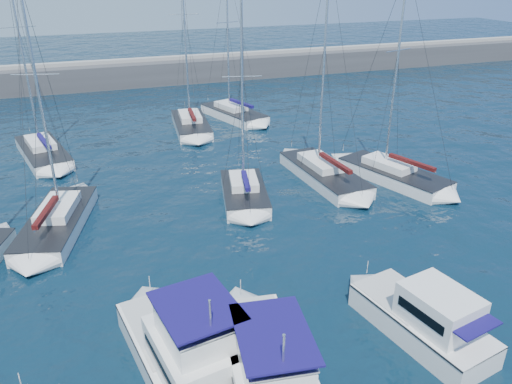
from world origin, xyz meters
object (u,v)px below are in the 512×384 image
object	(u,v)px
sailboat_mid_d	(324,173)
sailboat_back_c	(234,114)
sailboat_mid_b	(57,221)
sailboat_back_a	(43,152)
sailboat_back_b	(191,124)
motor_yacht_stbd_inner	(266,383)
sailboat_mid_e	(393,174)
motor_yacht_stbd_outer	(426,321)
motor_yacht_port_inner	(192,358)
sailboat_mid_c	(244,193)

from	to	relation	value
sailboat_mid_d	sailboat_back_c	size ratio (longest dim) A/B	1.03
sailboat_mid_b	sailboat_mid_d	xyz separation A→B (m)	(19.28, 1.48, 0.00)
sailboat_back_a	sailboat_back_b	distance (m)	14.20
sailboat_back_a	sailboat_back_c	xyz separation A→B (m)	(18.94, 5.99, -0.01)
motor_yacht_stbd_inner	sailboat_mid_e	bearing A→B (deg)	53.35
motor_yacht_stbd_outer	sailboat_back_c	distance (m)	35.96
sailboat_mid_b	motor_yacht_port_inner	bearing A→B (deg)	-55.59
motor_yacht_stbd_outer	sailboat_mid_b	xyz separation A→B (m)	(-15.47, 16.15, -0.42)
sailboat_mid_c	sailboat_back_c	xyz separation A→B (m)	(5.28, 19.60, 0.00)
motor_yacht_stbd_outer	sailboat_back_a	xyz separation A→B (m)	(-16.73, 29.90, -0.40)
sailboat_mid_e	sailboat_back_b	bearing A→B (deg)	104.23
motor_yacht_stbd_inner	sailboat_mid_c	bearing A→B (deg)	82.46
motor_yacht_stbd_inner	sailboat_back_b	distance (m)	35.09
sailboat_mid_b	sailboat_mid_c	size ratio (longest dim) A/B	1.12
motor_yacht_stbd_inner	sailboat_mid_d	xyz separation A→B (m)	(11.77, 18.82, -0.61)
sailboat_mid_b	sailboat_mid_c	world-z (taller)	sailboat_mid_b
sailboat_mid_e	motor_yacht_stbd_inner	bearing A→B (deg)	-153.91
sailboat_back_b	sailboat_mid_c	bearing A→B (deg)	-84.63
sailboat_mid_c	sailboat_back_b	world-z (taller)	sailboat_back_b
sailboat_back_c	sailboat_mid_b	bearing A→B (deg)	-149.92
motor_yacht_stbd_inner	sailboat_mid_e	distance (m)	23.78
sailboat_back_b	sailboat_back_c	distance (m)	5.72
sailboat_mid_d	sailboat_mid_e	xyz separation A→B (m)	(4.96, -1.94, 0.00)
motor_yacht_port_inner	sailboat_mid_d	distance (m)	21.82
motor_yacht_stbd_outer	sailboat_mid_d	bearing A→B (deg)	66.92
motor_yacht_stbd_inner	sailboat_back_a	size ratio (longest dim) A/B	0.57
sailboat_mid_e	sailboat_back_b	world-z (taller)	sailboat_back_b
motor_yacht_stbd_inner	sailboat_mid_c	xyz separation A→B (m)	(4.90, 17.49, -0.61)
motor_yacht_stbd_inner	sailboat_mid_c	size ratio (longest dim) A/B	0.72
sailboat_back_b	sailboat_back_c	size ratio (longest dim) A/B	1.12
sailboat_mid_d	sailboat_back_b	distance (m)	17.31
motor_yacht_stbd_inner	sailboat_mid_b	xyz separation A→B (m)	(-7.51, 17.35, -0.61)
sailboat_back_b	motor_yacht_stbd_inner	bearing A→B (deg)	-92.54
sailboat_mid_c	sailboat_mid_d	world-z (taller)	sailboat_mid_d
motor_yacht_stbd_inner	sailboat_mid_b	distance (m)	18.91
motor_yacht_stbd_outer	sailboat_mid_b	size ratio (longest dim) A/B	0.46
sailboat_mid_c	sailboat_mid_e	size ratio (longest dim) A/B	0.88
sailboat_back_c	sailboat_mid_c	bearing A→B (deg)	-123.14
sailboat_mid_d	sailboat_back_c	world-z (taller)	sailboat_mid_d
sailboat_mid_c	sailboat_mid_e	world-z (taller)	sailboat_mid_e
sailboat_back_a	sailboat_mid_e	bearing A→B (deg)	-42.50
sailboat_mid_c	sailboat_back_a	xyz separation A→B (m)	(-13.66, 13.61, 0.02)
motor_yacht_stbd_inner	sailboat_back_b	bearing A→B (deg)	89.97
motor_yacht_stbd_outer	sailboat_back_a	bearing A→B (deg)	108.36
motor_yacht_stbd_outer	sailboat_back_b	bearing A→B (deg)	84.24
motor_yacht_port_inner	sailboat_mid_c	world-z (taller)	sailboat_mid_c
motor_yacht_stbd_outer	sailboat_mid_b	bearing A→B (deg)	122.91
motor_yacht_stbd_outer	sailboat_mid_e	bearing A→B (deg)	49.91
sailboat_mid_c	sailboat_mid_b	bearing A→B (deg)	-166.80
motor_yacht_stbd_outer	sailboat_back_a	world-z (taller)	sailboat_back_a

